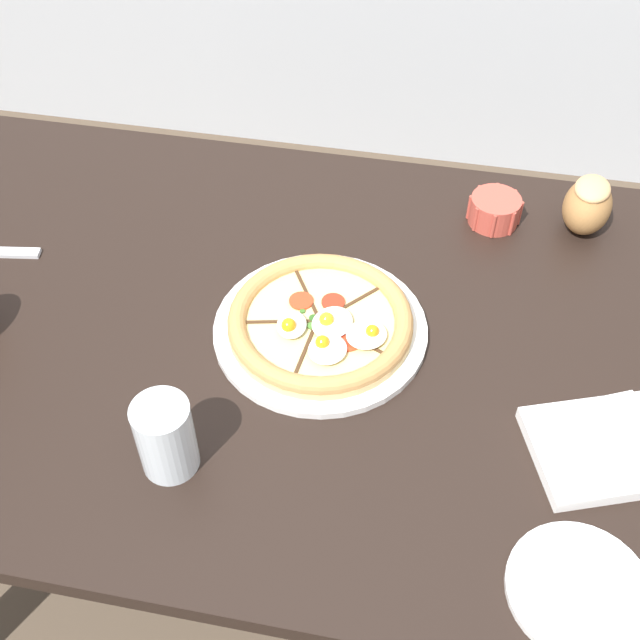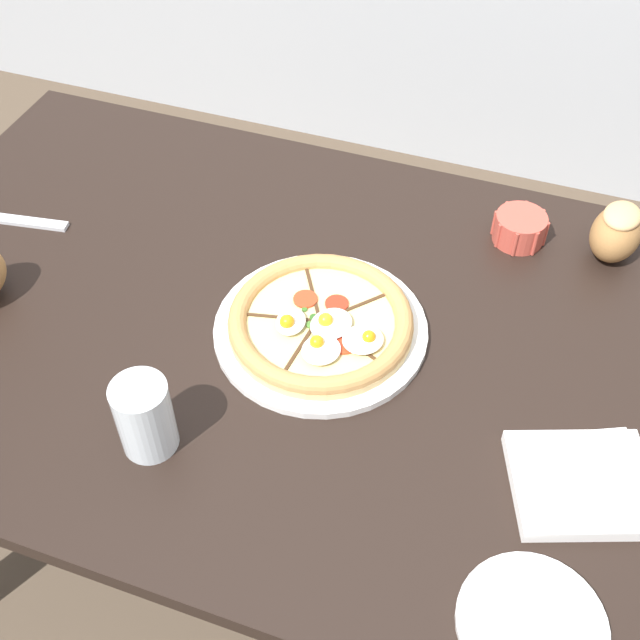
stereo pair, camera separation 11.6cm
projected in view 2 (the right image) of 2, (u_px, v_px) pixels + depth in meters
ground_plane at (316, 562)px, 1.75m from camera, size 12.00×12.00×0.00m
dining_table at (315, 371)px, 1.26m from camera, size 1.47×0.88×0.76m
pizza at (320, 325)px, 1.17m from camera, size 0.32×0.32×0.05m
ramekin_bowl at (520, 228)px, 1.31m from camera, size 0.09×0.09×0.05m
napkin_folded at (583, 481)px, 1.00m from camera, size 0.22×0.20×0.04m
bread_piece_near at (617, 231)px, 1.27m from camera, size 0.10×0.12×0.09m
knife_main at (1, 218)px, 1.36m from camera, size 0.23×0.05×0.01m
water_glass at (145, 420)px, 1.02m from camera, size 0.07×0.07×0.11m
side_saucer at (532, 624)px, 0.89m from camera, size 0.17×0.17×0.01m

